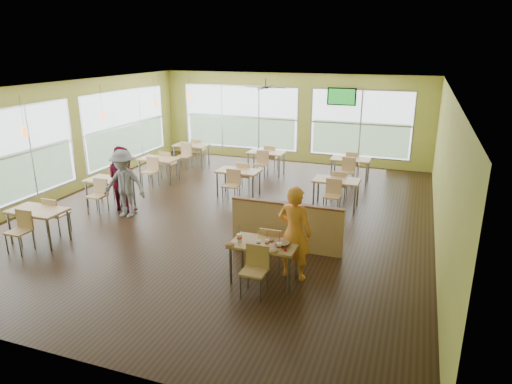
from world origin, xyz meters
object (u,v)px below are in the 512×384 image
man_plaid (294,233)px  food_basket (282,244)px  main_table (264,249)px  half_wall_divider (286,226)px

man_plaid → food_basket: (-0.13, -0.31, -0.10)m
main_table → man_plaid: size_ratio=0.85×
half_wall_divider → man_plaid: bearing=-67.4°
main_table → food_basket: (0.34, -0.00, 0.15)m
main_table → food_basket: main_table is taller
main_table → half_wall_divider: bearing=90.0°
food_basket → main_table: bearing=180.0°
main_table → man_plaid: man_plaid is taller
man_plaid → main_table: bearing=42.3°
food_basket → half_wall_divider: bearing=103.1°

